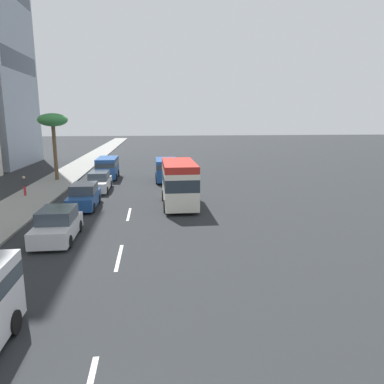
% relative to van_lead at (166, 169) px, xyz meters
% --- Properties ---
extents(ground_plane, '(198.00, 198.00, 0.00)m').
position_rel_van_lead_xyz_m(ground_plane, '(-0.21, 3.04, -1.29)').
color(ground_plane, '#26282B').
extents(sidewalk_right, '(162.00, 3.87, 0.15)m').
position_rel_van_lead_xyz_m(sidewalk_right, '(-0.21, 10.94, -1.21)').
color(sidewalk_right, gray).
rests_on(sidewalk_right, ground_plane).
extents(lane_stripe_mid, '(3.20, 0.16, 0.01)m').
position_rel_van_lead_xyz_m(lane_stripe_mid, '(-20.14, 3.04, -1.28)').
color(lane_stripe_mid, silver).
rests_on(lane_stripe_mid, ground_plane).
extents(lane_stripe_far, '(3.20, 0.16, 0.01)m').
position_rel_van_lead_xyz_m(lane_stripe_far, '(-12.56, 3.04, -1.28)').
color(lane_stripe_far, silver).
rests_on(lane_stripe_far, ground_plane).
extents(van_lead, '(4.74, 2.23, 2.24)m').
position_rel_van_lead_xyz_m(van_lead, '(0.00, 0.00, 0.00)').
color(van_lead, '#1E478C').
rests_on(van_lead, ground_plane).
extents(minibus_second, '(6.09, 2.40, 3.22)m').
position_rel_van_lead_xyz_m(minibus_second, '(-10.51, -0.47, 0.47)').
color(minibus_second, silver).
rests_on(minibus_second, ground_plane).
extents(car_third, '(4.33, 1.88, 1.71)m').
position_rel_van_lead_xyz_m(car_third, '(-10.34, 6.31, -0.49)').
color(car_third, '#1E478C').
rests_on(car_third, ground_plane).
extents(van_fifth, '(4.65, 2.09, 2.23)m').
position_rel_van_lead_xyz_m(van_fifth, '(2.28, 6.11, -0.01)').
color(van_fifth, '#1E478C').
rests_on(van_fifth, ground_plane).
extents(car_sixth, '(4.19, 1.93, 1.64)m').
position_rel_van_lead_xyz_m(car_sixth, '(-17.24, 6.44, -0.51)').
color(car_sixth, silver).
rests_on(car_sixth, ground_plane).
extents(car_seventh, '(4.78, 1.80, 1.67)m').
position_rel_van_lead_xyz_m(car_seventh, '(-4.18, 6.11, -0.50)').
color(car_seventh, white).
rests_on(car_seventh, ground_plane).
extents(pedestrian_near_lamp, '(0.38, 0.38, 1.60)m').
position_rel_van_lead_xyz_m(pedestrian_near_lamp, '(-6.30, 11.69, -0.27)').
color(pedestrian_near_lamp, red).
rests_on(pedestrian_near_lamp, sidewalk_right).
extents(palm_tree, '(2.87, 2.87, 6.62)m').
position_rel_van_lead_xyz_m(palm_tree, '(1.44, 11.11, 4.63)').
color(palm_tree, brown).
rests_on(palm_tree, sidewalk_right).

